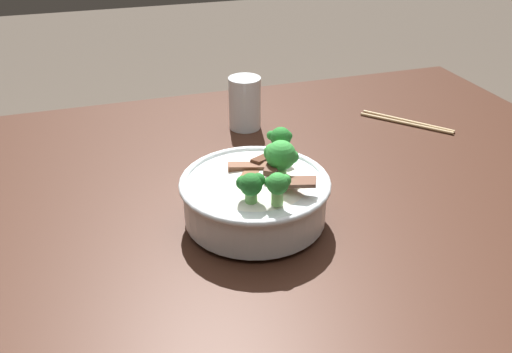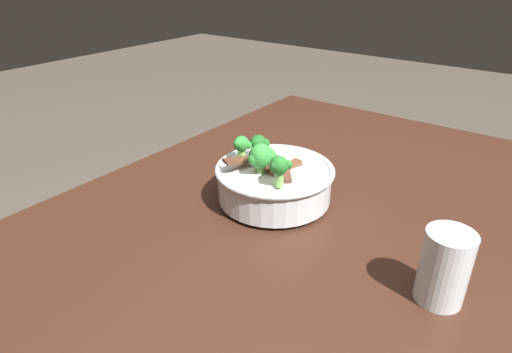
# 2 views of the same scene
# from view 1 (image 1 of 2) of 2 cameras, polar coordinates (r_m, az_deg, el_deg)

# --- Properties ---
(dining_table) EXTENTS (1.42, 0.98, 0.74)m
(dining_table) POSITION_cam_1_polar(r_m,az_deg,el_deg) (1.04, 0.68, -6.06)
(dining_table) COLOR #381E14
(dining_table) RESTS_ON ground
(rice_bowl) EXTENTS (0.24, 0.24, 0.14)m
(rice_bowl) POSITION_cam_1_polar(r_m,az_deg,el_deg) (0.85, -0.00, -1.75)
(rice_bowl) COLOR silver
(rice_bowl) RESTS_ON dining_table
(drinking_glass) EXTENTS (0.07, 0.07, 0.12)m
(drinking_glass) POSITION_cam_1_polar(r_m,az_deg,el_deg) (1.18, -1.20, 7.53)
(drinking_glass) COLOR white
(drinking_glass) RESTS_ON dining_table
(chopsticks_pair) EXTENTS (0.15, 0.17, 0.01)m
(chopsticks_pair) POSITION_cam_1_polar(r_m,az_deg,el_deg) (1.27, 15.73, 5.59)
(chopsticks_pair) COLOR tan
(chopsticks_pair) RESTS_ON dining_table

